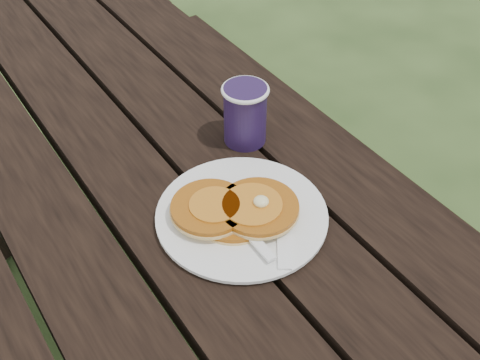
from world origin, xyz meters
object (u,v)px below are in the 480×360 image
picnic_table (140,292)px  pancake_stack (236,209)px  coffee_cup (245,111)px  plate (242,216)px

picnic_table → pancake_stack: bearing=-68.8°
pancake_stack → coffee_cup: size_ratio=1.67×
pancake_stack → coffee_cup: bearing=51.8°
picnic_table → plate: (0.10, -0.24, 0.39)m
plate → coffee_cup: 0.21m
pancake_stack → plate: bearing=-9.5°
plate → coffee_cup: (0.12, 0.16, 0.06)m
picnic_table → pancake_stack: 0.48m
plate → pancake_stack: 0.02m
coffee_cup → picnic_table: bearing=160.0°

